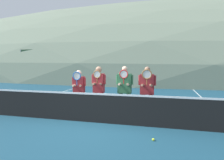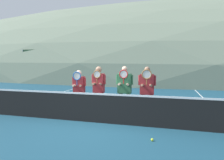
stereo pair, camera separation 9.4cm
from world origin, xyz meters
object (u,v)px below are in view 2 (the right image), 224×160
at_px(player_center_right, 124,88).
at_px(car_far_left, 85,72).
at_px(player_rightmost, 147,88).
at_px(tennis_ball_on_court, 152,140).
at_px(player_center_left, 99,87).
at_px(car_left_of_center, 132,73).
at_px(car_center, 185,73).
at_px(player_leftmost, 79,88).

bearing_deg(player_center_right, car_far_left, 118.35).
bearing_deg(car_far_left, player_rightmost, -58.95).
bearing_deg(tennis_ball_on_court, player_rightmost, 99.60).
relative_size(player_center_left, player_rightmost, 1.00).
xyz_separation_m(player_rightmost, tennis_ball_on_court, (0.32, -1.89, -1.05)).
xyz_separation_m(car_left_of_center, car_center, (4.96, 0.05, 0.06)).
relative_size(player_leftmost, player_center_right, 0.92).
bearing_deg(car_center, player_center_left, -107.69).
height_order(player_leftmost, car_center, car_center).
height_order(player_leftmost, car_far_left, car_far_left).
bearing_deg(car_left_of_center, player_center_left, -86.12).
bearing_deg(player_leftmost, player_center_left, -3.79).
distance_m(player_rightmost, tennis_ball_on_court, 2.19).
distance_m(car_left_of_center, car_center, 4.96).
relative_size(car_center, tennis_ball_on_court, 65.13).
distance_m(player_leftmost, car_far_left, 13.41).
xyz_separation_m(player_center_right, player_rightmost, (0.79, -0.02, 0.00)).
xyz_separation_m(player_center_right, car_left_of_center, (-1.82, 12.74, -0.19)).
relative_size(player_rightmost, car_left_of_center, 0.40).
bearing_deg(car_far_left, player_center_right, -61.65).
bearing_deg(tennis_ball_on_court, car_center, 82.14).
bearing_deg(player_center_left, car_center, 72.31).
bearing_deg(tennis_ball_on_court, player_leftmost, 146.16).
xyz_separation_m(player_leftmost, car_left_of_center, (-0.06, 12.73, -0.10)).
bearing_deg(car_left_of_center, player_center_right, -81.88).
relative_size(player_center_right, car_far_left, 0.43).
relative_size(player_rightmost, car_far_left, 0.42).
height_order(player_leftmost, player_rightmost, player_rightmost).
bearing_deg(car_left_of_center, car_center, 0.54).
bearing_deg(player_leftmost, player_center_right, -0.35).
distance_m(player_leftmost, player_center_left, 0.81).
relative_size(car_far_left, car_left_of_center, 0.94).
bearing_deg(tennis_ball_on_court, car_far_left, 118.60).
bearing_deg(player_leftmost, car_left_of_center, 90.27).
height_order(player_leftmost, player_center_left, player_center_left).
xyz_separation_m(player_leftmost, car_center, (4.90, 12.77, -0.04)).
xyz_separation_m(player_center_right, car_center, (3.14, 12.79, -0.13)).
distance_m(player_center_right, tennis_ball_on_court, 2.45).
distance_m(player_rightmost, car_far_left, 14.57).
relative_size(car_far_left, tennis_ball_on_court, 63.66).
relative_size(player_leftmost, car_left_of_center, 0.37).
distance_m(player_center_left, tennis_ball_on_court, 2.97).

